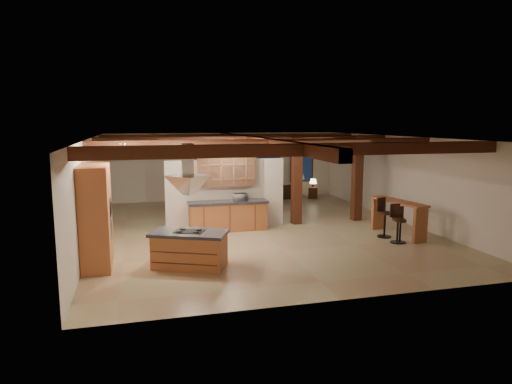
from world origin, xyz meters
TOP-DOWN VIEW (x-y plane):
  - ground at (0.00, 0.00)m, footprint 12.00×12.00m
  - room_walls at (0.00, 0.00)m, footprint 12.00×12.00m
  - ceiling_beams at (0.00, 0.00)m, footprint 10.00×12.00m
  - timber_posts at (2.50, 0.50)m, footprint 2.50×0.30m
  - partition_wall at (-1.00, 0.50)m, footprint 3.80×0.18m
  - pantry_cabinet at (-4.67, -2.60)m, footprint 0.67×1.60m
  - back_counter at (-1.00, 0.11)m, footprint 2.50×0.66m
  - upper_display_cabinet at (-1.00, 0.31)m, footprint 1.80×0.36m
  - range_hood at (-2.58, -3.24)m, footprint 1.10×1.10m
  - back_windows at (2.80, 5.93)m, footprint 2.70×0.07m
  - framed_art at (-1.50, 5.94)m, footprint 0.65×0.05m
  - recessed_cans at (-2.53, -1.93)m, footprint 3.16×2.46m
  - kitchen_island at (-2.58, -3.24)m, footprint 1.97×1.57m
  - dining_table at (-0.40, 2.95)m, footprint 1.79×1.05m
  - sofa at (2.17, 5.50)m, footprint 2.17×0.90m
  - microwave at (-0.61, 0.11)m, footprint 0.43×0.32m
  - bar_counter at (3.79, -1.81)m, footprint 0.83×2.08m
  - side_table at (3.85, 5.14)m, footprint 0.52×0.52m
  - table_lamp at (3.85, 5.14)m, footprint 0.31×0.31m
  - bar_stool_a at (3.40, -2.54)m, footprint 0.35×0.36m
  - bar_stool_b at (3.32, -2.52)m, footprint 0.38×0.39m
  - bar_stool_c at (3.30, -1.85)m, footprint 0.42×0.44m
  - dining_chairs at (-0.40, 2.95)m, footprint 2.10×2.10m

SIDE VIEW (x-z plane):
  - ground at x=0.00m, z-range 0.00..0.00m
  - side_table at x=3.85m, z-range 0.00..0.50m
  - dining_table at x=-0.40m, z-range 0.00..0.62m
  - sofa at x=2.17m, z-range 0.00..0.63m
  - kitchen_island at x=-2.58m, z-range 0.00..0.87m
  - back_counter at x=-1.00m, z-range 0.01..0.95m
  - bar_stool_a at x=3.40m, z-range 0.01..1.02m
  - bar_stool_b at x=3.32m, z-range 0.01..1.10m
  - dining_chairs at x=-0.40m, z-range 0.01..1.13m
  - bar_stool_c at x=3.30m, z-range 0.01..1.17m
  - bar_counter at x=3.79m, z-range 0.19..1.25m
  - table_lamp at x=3.85m, z-range 0.57..0.94m
  - microwave at x=-0.61m, z-range 0.94..1.16m
  - partition_wall at x=-1.00m, z-range 0.00..2.20m
  - pantry_cabinet at x=-4.67m, z-range 0.00..2.40m
  - back_windows at x=2.80m, z-range 0.65..2.35m
  - framed_art at x=-1.50m, z-range 1.27..2.12m
  - timber_posts at x=2.50m, z-range 0.31..3.21m
  - room_walls at x=0.00m, z-range -4.22..7.78m
  - range_hood at x=-2.58m, z-range 1.08..2.48m
  - upper_display_cabinet at x=-1.00m, z-range 1.37..2.33m
  - ceiling_beams at x=0.00m, z-range 2.62..2.90m
  - recessed_cans at x=-2.53m, z-range 2.85..2.89m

